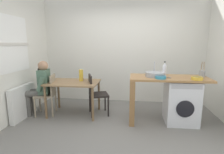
{
  "coord_description": "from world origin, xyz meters",
  "views": [
    {
      "loc": [
        0.26,
        -3.01,
        1.57
      ],
      "look_at": [
        -0.15,
        0.45,
        0.9
      ],
      "focal_mm": 28.34,
      "sensor_mm": 36.0,
      "label": 1
    }
  ],
  "objects": [
    {
      "name": "tap",
      "position": [
        0.71,
        0.66,
        1.06
      ],
      "size": [
        0.02,
        0.02,
        0.28
      ],
      "primitive_type": "cylinder",
      "color": "#B2B2B7",
      "rests_on": "kitchen_counter"
    },
    {
      "name": "seated_person",
      "position": [
        -1.73,
        0.52,
        0.67
      ],
      "size": [
        0.54,
        0.54,
        1.2
      ],
      "rotation": [
        0.0,
        0.0,
        1.79
      ],
      "color": "#595651",
      "rests_on": "ground_plane"
    },
    {
      "name": "wall_back",
      "position": [
        0.0,
        1.75,
        1.35
      ],
      "size": [
        4.6,
        0.1,
        2.7
      ],
      "primitive_type": "cube",
      "color": "silver",
      "rests_on": "ground_plane"
    },
    {
      "name": "chair_person_seat",
      "position": [
        -1.57,
        0.55,
        0.51
      ],
      "size": [
        0.48,
        0.48,
        0.9
      ],
      "rotation": [
        0.0,
        0.0,
        1.79
      ],
      "color": "gray",
      "rests_on": "ground_plane"
    },
    {
      "name": "scissors",
      "position": [
        0.92,
        0.38,
        0.92
      ],
      "size": [
        0.15,
        0.06,
        0.01
      ],
      "color": "#B2B2B7",
      "rests_on": "kitchen_counter"
    },
    {
      "name": "washing_machine",
      "position": [
        1.23,
        0.48,
        0.43
      ],
      "size": [
        0.6,
        0.61,
        0.86
      ],
      "color": "silver",
      "rests_on": "ground_plane"
    },
    {
      "name": "kitchen_counter",
      "position": [
        0.76,
        0.48,
        0.76
      ],
      "size": [
        1.5,
        0.68,
        0.92
      ],
      "color": "#9E7042",
      "rests_on": "ground_plane"
    },
    {
      "name": "chair_opposite",
      "position": [
        -0.54,
        0.66,
        0.51
      ],
      "size": [
        0.51,
        0.51,
        0.9
      ],
      "rotation": [
        0.0,
        0.0,
        -1.23
      ],
      "color": "black",
      "rests_on": "ground_plane"
    },
    {
      "name": "ground_plane",
      "position": [
        0.0,
        0.0,
        0.0
      ],
      "size": [
        5.46,
        5.46,
        0.0
      ],
      "primitive_type": "plane",
      "color": "slate"
    },
    {
      "name": "vase",
      "position": [
        -0.87,
        0.74,
        0.87
      ],
      "size": [
        0.09,
        0.09,
        0.26
      ],
      "primitive_type": "cylinder",
      "color": "gold",
      "rests_on": "dining_table"
    },
    {
      "name": "wall_window_side",
      "position": [
        -2.15,
        0.0,
        1.35
      ],
      "size": [
        0.12,
        3.8,
        2.7
      ],
      "color": "silver",
      "rests_on": "ground_plane"
    },
    {
      "name": "bottle_tall_green",
      "position": [
        0.9,
        0.59,
        1.05
      ],
      "size": [
        0.08,
        0.08,
        0.3
      ],
      "color": "silver",
      "rests_on": "kitchen_counter"
    },
    {
      "name": "colander",
      "position": [
        1.42,
        0.26,
        0.95
      ],
      "size": [
        0.2,
        0.2,
        0.06
      ],
      "color": "gold",
      "rests_on": "kitchen_counter"
    },
    {
      "name": "utensil_crock",
      "position": [
        1.6,
        0.53,
        0.99
      ],
      "size": [
        0.11,
        0.11,
        0.3
      ],
      "color": "gray",
      "rests_on": "kitchen_counter"
    },
    {
      "name": "dining_table",
      "position": [
        -1.02,
        0.64,
        0.64
      ],
      "size": [
        1.1,
        0.76,
        0.74
      ],
      "color": "olive",
      "rests_on": "ground_plane"
    },
    {
      "name": "mixing_bowl",
      "position": [
        0.78,
        0.28,
        0.95
      ],
      "size": [
        0.19,
        0.19,
        0.05
      ],
      "color": "teal",
      "rests_on": "kitchen_counter"
    },
    {
      "name": "radiator",
      "position": [
        -2.02,
        0.3,
        0.35
      ],
      "size": [
        0.1,
        0.8,
        0.7
      ],
      "primitive_type": "cube",
      "color": "white",
      "rests_on": "ground_plane"
    },
    {
      "name": "sink_basin",
      "position": [
        0.71,
        0.48,
        0.97
      ],
      "size": [
        0.38,
        0.38,
        0.09
      ],
      "primitive_type": "cylinder",
      "color": "#9EA0A5",
      "rests_on": "kitchen_counter"
    }
  ]
}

